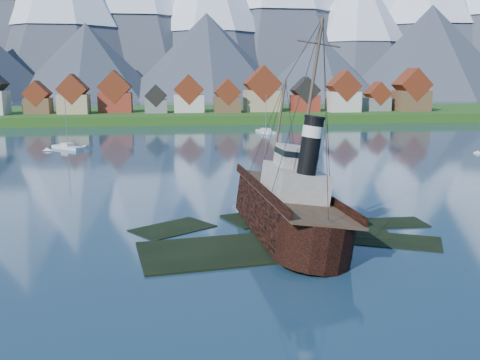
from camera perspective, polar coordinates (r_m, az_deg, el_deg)
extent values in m
plane|color=#193348|center=(51.39, 3.02, -6.68)|extent=(1400.00, 1400.00, 0.00)
cube|color=black|center=(49.16, -0.03, -7.88)|extent=(19.08, 11.42, 1.00)
cube|color=black|center=(56.55, 8.30, -5.55)|extent=(15.15, 9.76, 1.00)
cube|color=black|center=(60.31, 3.35, -4.31)|extent=(11.45, 9.06, 1.00)
cube|color=black|center=(54.02, 15.93, -6.68)|extent=(10.27, 8.34, 1.00)
cube|color=black|center=(56.45, -7.16, -5.57)|extent=(9.42, 8.68, 1.00)
cube|color=black|center=(60.44, 16.32, -4.78)|extent=(6.00, 4.00, 1.00)
cube|color=#1C4814|center=(218.92, -5.08, 6.70)|extent=(600.00, 80.00, 3.20)
cube|color=#3F3D38|center=(181.07, -4.57, 5.87)|extent=(600.00, 2.50, 2.00)
cube|color=brown|center=(206.84, -20.73, 7.42)|extent=(9.00, 8.00, 5.50)
cube|color=maroon|center=(206.68, -20.81, 8.62)|extent=(9.16, 8.16, 9.16)
cube|color=tan|center=(201.29, -17.30, 7.74)|extent=(10.50, 9.00, 6.80)
cube|color=maroon|center=(201.12, -17.39, 9.24)|extent=(10.69, 9.18, 10.69)
cube|color=maroon|center=(205.36, -13.14, 8.05)|extent=(12.00, 8.50, 7.20)
cube|color=maroon|center=(205.19, -13.21, 9.65)|extent=(12.22, 8.67, 12.22)
cube|color=slate|center=(199.51, -8.93, 7.78)|extent=(8.00, 7.00, 4.80)
cube|color=black|center=(199.35, -8.97, 8.88)|extent=(8.15, 7.14, 8.15)
cube|color=beige|center=(202.52, -5.49, 8.13)|extent=(11.00, 9.50, 6.40)
cube|color=maroon|center=(202.35, -5.52, 9.59)|extent=(11.20, 9.69, 11.20)
cube|color=brown|center=(199.53, -1.39, 8.05)|extent=(9.50, 8.00, 5.80)
cube|color=maroon|center=(199.36, -1.39, 9.37)|extent=(9.67, 8.16, 9.67)
cube|color=tan|center=(206.35, 2.37, 8.44)|extent=(13.50, 10.00, 8.00)
cube|color=maroon|center=(206.19, 2.39, 10.22)|extent=(13.75, 10.20, 13.75)
cube|color=maroon|center=(206.79, 6.93, 8.12)|extent=(10.00, 8.50, 6.20)
cube|color=black|center=(206.63, 6.96, 9.48)|extent=(10.18, 8.67, 10.18)
cube|color=beige|center=(207.81, 10.92, 8.20)|extent=(11.50, 9.00, 7.50)
cube|color=maroon|center=(207.64, 10.98, 9.81)|extent=(11.71, 9.18, 11.71)
cube|color=slate|center=(216.74, 14.38, 7.83)|extent=(9.00, 7.50, 5.00)
cube|color=maroon|center=(216.59, 14.43, 8.92)|extent=(9.16, 7.65, 9.16)
cube|color=brown|center=(219.99, 17.77, 8.06)|extent=(12.50, 10.00, 7.80)
cube|color=maroon|center=(219.84, 17.87, 9.66)|extent=(12.73, 10.20, 12.73)
cone|color=#2D333D|center=(514.59, -18.36, 16.68)|extent=(180.00, 180.00, 150.00)
cone|color=#2D333D|center=(548.90, -11.16, 18.19)|extent=(210.00, 210.00, 180.00)
cone|color=#2D333D|center=(522.57, -3.24, 16.82)|extent=(170.00, 170.00, 145.00)
cone|color=#2D333D|center=(540.68, 12.39, 15.32)|extent=(150.00, 150.00, 125.00)
cone|color=white|center=(543.33, 12.50, 17.95)|extent=(93.00, 93.00, 75.00)
cone|color=#2D333D|center=(601.08, 18.98, 16.68)|extent=(200.00, 200.00, 170.00)
cone|color=#2D333D|center=(426.73, -15.99, 11.93)|extent=(120.00, 120.00, 58.00)
cone|color=#2D333D|center=(418.49, -3.53, 12.90)|extent=(136.00, 136.00, 66.00)
cone|color=#2D333D|center=(437.74, 8.53, 11.66)|extent=(110.00, 110.00, 50.00)
cone|color=#2D333D|center=(467.94, 19.61, 12.64)|extent=(150.00, 150.00, 75.00)
cube|color=black|center=(53.89, 4.59, -3.55)|extent=(6.49, 18.70, 3.90)
cone|color=black|center=(65.49, 2.40, -0.95)|extent=(6.49, 6.49, 6.49)
cylinder|color=black|center=(45.13, 7.06, -6.46)|extent=(6.49, 6.49, 3.90)
cube|color=#4C3826|center=(53.42, 4.62, -1.43)|extent=(6.36, 24.67, 0.23)
cube|color=black|center=(52.78, 1.32, -1.09)|extent=(0.19, 23.89, 0.83)
cube|color=black|center=(54.06, 7.86, -0.90)|extent=(0.19, 23.89, 0.83)
cube|color=#ADA89E|center=(51.81, 4.97, -0.25)|extent=(4.82, 7.88, 2.78)
cube|color=#ADA89E|center=(52.30, 4.79, 2.54)|extent=(3.34, 3.71, 2.04)
cylinder|color=black|center=(48.23, 5.82, 3.71)|extent=(1.76, 1.76, 5.19)
cylinder|color=silver|center=(48.09, 5.85, 5.25)|extent=(1.85, 1.85, 1.02)
cylinder|color=#473828|center=(59.75, 3.23, 5.38)|extent=(0.26, 0.26, 11.13)
cylinder|color=#473828|center=(49.95, 5.38, 10.26)|extent=(0.30, 0.30, 12.06)
cube|color=silver|center=(124.65, -17.90, 3.20)|extent=(7.82, 7.67, 1.17)
cube|color=silver|center=(124.54, -17.93, 3.63)|extent=(3.10, 3.09, 0.68)
cylinder|color=gray|center=(124.08, -18.06, 5.79)|extent=(0.14, 0.14, 10.13)
cube|color=silver|center=(154.20, 2.76, 5.07)|extent=(4.49, 10.09, 1.18)
cube|color=silver|center=(154.11, 2.77, 5.42)|extent=(2.69, 3.14, 0.69)
cylinder|color=gray|center=(153.74, 2.78, 7.18)|extent=(0.14, 0.14, 10.19)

